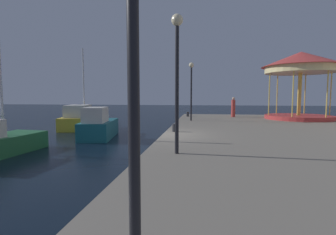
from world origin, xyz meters
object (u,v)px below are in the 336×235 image
object	(u,v)px
carousel	(301,69)
bollard_center	(188,114)
motorboat_teal	(99,126)
lamp_post_far_end	(191,81)
sailboat_yellow	(82,119)
person_mid_promenade	(233,108)
bollard_north	(175,128)
lamp_post_mid_promenade	(177,59)

from	to	relation	value
carousel	bollard_center	xyz separation A→B (m)	(-8.77, 1.33, -3.67)
motorboat_teal	lamp_post_far_end	xyz separation A→B (m)	(5.55, 3.75, 2.96)
sailboat_yellow	person_mid_promenade	size ratio (longest dim) A/B	3.97
bollard_north	sailboat_yellow	bearing A→B (deg)	140.46
person_mid_promenade	lamp_post_far_end	bearing A→B (deg)	-132.86
carousel	person_mid_promenade	size ratio (longest dim) A/B	3.40
motorboat_teal	lamp_post_far_end	distance (m)	7.32
lamp_post_mid_promenade	bollard_center	size ratio (longest dim) A/B	10.68
bollard_north	person_mid_promenade	size ratio (longest dim) A/B	0.23
motorboat_teal	carousel	bearing A→B (deg)	23.85
lamp_post_far_end	bollard_north	distance (m)	6.57
sailboat_yellow	bollard_north	bearing A→B (deg)	-39.54
lamp_post_far_end	lamp_post_mid_promenade	bearing A→B (deg)	-89.65
sailboat_yellow	bollard_center	bearing A→B (deg)	17.14
bollard_center	carousel	bearing A→B (deg)	-8.64
carousel	lamp_post_mid_promenade	world-z (taller)	carousel
lamp_post_mid_promenade	bollard_north	distance (m)	5.60
carousel	bollard_north	distance (m)	12.71
lamp_post_mid_promenade	lamp_post_far_end	world-z (taller)	lamp_post_mid_promenade
sailboat_yellow	lamp_post_far_end	xyz separation A→B (m)	(9.07, -1.06, 2.97)
motorboat_teal	sailboat_yellow	bearing A→B (deg)	126.21
motorboat_teal	bollard_center	bearing A→B (deg)	55.74
bollard_center	lamp_post_mid_promenade	bearing A→B (deg)	-87.89
lamp_post_far_end	person_mid_promenade	distance (m)	5.49
carousel	lamp_post_far_end	xyz separation A→B (m)	(-8.30, -2.38, -0.97)
motorboat_teal	carousel	distance (m)	15.65
person_mid_promenade	sailboat_yellow	bearing A→B (deg)	-168.00
motorboat_teal	bollard_center	distance (m)	9.03
sailboat_yellow	carousel	xyz separation A→B (m)	(17.37, 1.32, 3.94)
carousel	person_mid_promenade	bearing A→B (deg)	164.55
motorboat_teal	person_mid_promenade	size ratio (longest dim) A/B	2.51
sailboat_yellow	lamp_post_mid_promenade	xyz separation A→B (m)	(9.13, -11.88, 3.00)
sailboat_yellow	person_mid_promenade	world-z (taller)	sailboat_yellow
lamp_post_mid_promenade	bollard_north	world-z (taller)	lamp_post_mid_promenade
lamp_post_far_end	bollard_center	bearing A→B (deg)	97.20
lamp_post_far_end	bollard_center	distance (m)	4.61
carousel	motorboat_teal	bearing A→B (deg)	-156.15
lamp_post_mid_promenade	bollard_center	world-z (taller)	lamp_post_mid_promenade
bollard_center	person_mid_promenade	size ratio (longest dim) A/B	0.23
carousel	lamp_post_mid_promenade	xyz separation A→B (m)	(-8.24, -13.19, -0.94)
sailboat_yellow	lamp_post_mid_promenade	distance (m)	15.28
bollard_north	person_mid_promenade	world-z (taller)	person_mid_promenade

